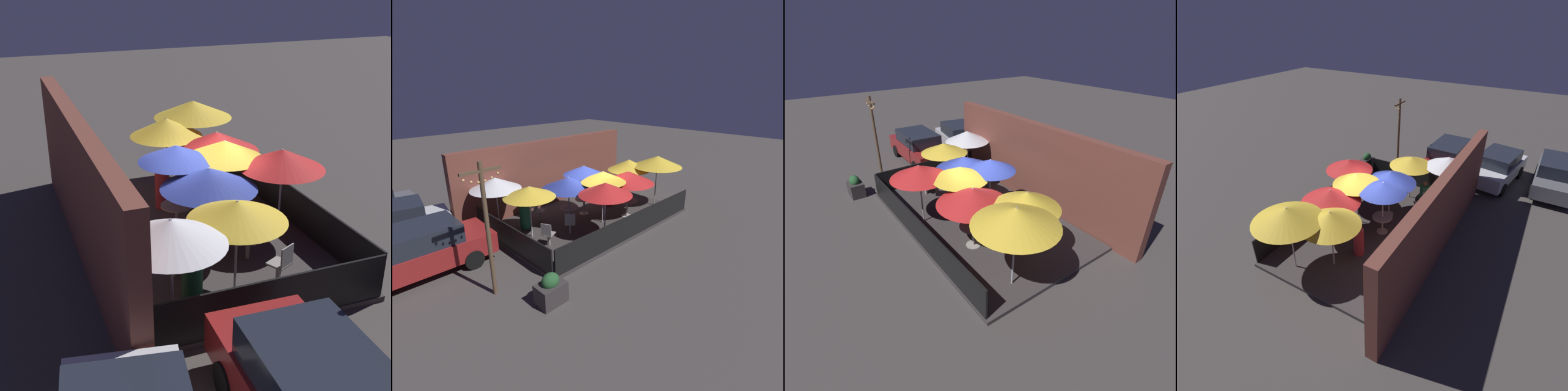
{
  "view_description": "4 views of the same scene",
  "coord_description": "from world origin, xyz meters",
  "views": [
    {
      "loc": [
        -11.22,
        4.35,
        6.3
      ],
      "look_at": [
        0.12,
        -0.02,
        1.03
      ],
      "focal_mm": 50.0,
      "sensor_mm": 36.0,
      "label": 1
    },
    {
      "loc": [
        -8.76,
        -8.75,
        5.66
      ],
      "look_at": [
        -0.29,
        -0.21,
        1.28
      ],
      "focal_mm": 28.0,
      "sensor_mm": 36.0,
      "label": 2
    },
    {
      "loc": [
        7.96,
        -5.5,
        6.27
      ],
      "look_at": [
        -0.09,
        0.18,
        0.95
      ],
      "focal_mm": 28.0,
      "sensor_mm": 36.0,
      "label": 3
    },
    {
      "loc": [
        8.65,
        5.04,
        7.72
      ],
      "look_at": [
        -0.65,
        -0.45,
        1.11
      ],
      "focal_mm": 28.0,
      "sensor_mm": 36.0,
      "label": 4
    }
  ],
  "objects": [
    {
      "name": "patio_deck",
      "position": [
        0.0,
        0.0,
        0.06
      ],
      "size": [
        8.02,
        4.99,
        0.12
      ],
      "color": "#383333",
      "rests_on": "ground_plane"
    },
    {
      "name": "patio_chair_1",
      "position": [
        -1.93,
        2.0,
        0.62
      ],
      "size": [
        0.53,
        0.53,
        0.92
      ],
      "rotation": [
        0.0,
        0.0,
        -1.13
      ],
      "color": "gray",
      "rests_on": "patio_deck"
    },
    {
      "name": "patio_chair_2",
      "position": [
        -1.81,
        1.25,
        0.64
      ],
      "size": [
        0.56,
        0.56,
        0.95
      ],
      "rotation": [
        0.0,
        0.0,
        -0.98
      ],
      "color": "gray",
      "rests_on": "patio_deck"
    },
    {
      "name": "parked_car_0",
      "position": [
        -6.69,
        0.81,
        0.85
      ],
      "size": [
        4.55,
        1.93,
        1.62
      ],
      "rotation": [
        0.0,
        0.0,
        -0.04
      ],
      "color": "maroon",
      "rests_on": "ground_plane"
    },
    {
      "name": "light_post",
      "position": [
        -5.51,
        -1.7,
        2.18
      ],
      "size": [
        1.1,
        0.12,
        3.9
      ],
      "color": "brown",
      "rests_on": "ground_plane"
    },
    {
      "name": "dining_table_1",
      "position": [
        -1.06,
        0.13,
        0.73
      ],
      "size": [
        0.75,
        0.75,
        0.78
      ],
      "color": "#9E998E",
      "rests_on": "patio_deck"
    },
    {
      "name": "patio_umbrella_4",
      "position": [
        0.06,
        -0.73,
        2.15
      ],
      "size": [
        1.89,
        1.89,
        2.25
      ],
      "color": "#B2B2B7",
      "rests_on": "patio_deck"
    },
    {
      "name": "patio_umbrella_0",
      "position": [
        1.3,
        -1.07,
        1.94
      ],
      "size": [
        2.24,
        2.24,
        2.08
      ],
      "color": "#B2B2B7",
      "rests_on": "patio_deck"
    },
    {
      "name": "dining_table_2",
      "position": [
        0.13,
        0.46,
        0.7
      ],
      "size": [
        0.79,
        0.79,
        0.74
      ],
      "color": "#9E998E",
      "rests_on": "patio_deck"
    },
    {
      "name": "patio_umbrella_8",
      "position": [
        -0.92,
        -1.76,
        2.1
      ],
      "size": [
        2.0,
        2.0,
        2.21
      ],
      "color": "#B2B2B7",
      "rests_on": "patio_deck"
    },
    {
      "name": "patron_1",
      "position": [
        -2.59,
        1.1,
        0.63
      ],
      "size": [
        0.5,
        0.5,
        1.17
      ],
      "rotation": [
        0.0,
        0.0,
        1.35
      ],
      "color": "#236642",
      "rests_on": "patio_deck"
    },
    {
      "name": "ground_plane",
      "position": [
        0.0,
        0.0,
        0.0
      ],
      "size": [
        60.0,
        60.0,
        0.0
      ],
      "primitive_type": "plane",
      "color": "#423D3A"
    },
    {
      "name": "patio_chair_0",
      "position": [
        -1.69,
        -0.64,
        0.63
      ],
      "size": [
        0.56,
        0.56,
        0.93
      ],
      "rotation": [
        0.0,
        0.0,
        0.88
      ],
      "color": "gray",
      "rests_on": "patio_deck"
    },
    {
      "name": "patio_chair_3",
      "position": [
        -2.86,
        -0.76,
        0.62
      ],
      "size": [
        0.53,
        0.53,
        0.92
      ],
      "rotation": [
        0.0,
        0.0,
        0.45
      ],
      "color": "gray",
      "rests_on": "patio_deck"
    },
    {
      "name": "patio_umbrella_6",
      "position": [
        3.34,
        -1.17,
        2.3
      ],
      "size": [
        2.29,
        2.29,
        2.43
      ],
      "color": "#B2B2B7",
      "rests_on": "patio_deck"
    },
    {
      "name": "fence_side_left",
      "position": [
        -3.97,
        0.0,
        0.59
      ],
      "size": [
        0.05,
        4.79,
        0.95
      ],
      "color": "black",
      "rests_on": "patio_deck"
    },
    {
      "name": "fence_front",
      "position": [
        0.0,
        -2.45,
        0.59
      ],
      "size": [
        7.82,
        0.05,
        0.95
      ],
      "color": "black",
      "rests_on": "patio_deck"
    },
    {
      "name": "patio_umbrella_3",
      "position": [
        -2.84,
        0.28,
        1.96
      ],
      "size": [
        1.95,
        1.95,
        2.05
      ],
      "color": "#B2B2B7",
      "rests_on": "patio_deck"
    },
    {
      "name": "planter_box",
      "position": [
        -4.61,
        -3.14,
        0.41
      ],
      "size": [
        0.8,
        0.56,
        0.93
      ],
      "color": "#332D2D",
      "rests_on": "ground_plane"
    },
    {
      "name": "patio_umbrella_7",
      "position": [
        -3.38,
        1.78,
        2.06
      ],
      "size": [
        1.99,
        1.99,
        2.18
      ],
      "color": "#B2B2B7",
      "rests_on": "patio_deck"
    },
    {
      "name": "parked_car_1",
      "position": [
        -6.73,
        3.41,
        0.84
      ],
      "size": [
        4.1,
        2.36,
        1.62
      ],
      "rotation": [
        0.0,
        0.0,
        -0.18
      ],
      "color": "silver",
      "rests_on": "ground_plane"
    },
    {
      "name": "patio_umbrella_1",
      "position": [
        -1.06,
        0.13,
        1.94
      ],
      "size": [
        2.17,
        2.17,
        2.06
      ],
      "color": "#B2B2B7",
      "rests_on": "patio_deck"
    },
    {
      "name": "dining_table_0",
      "position": [
        1.3,
        -1.07,
        0.73
      ],
      "size": [
        0.88,
        0.88,
        0.76
      ],
      "color": "#9E998E",
      "rests_on": "patio_deck"
    },
    {
      "name": "patron_0",
      "position": [
        1.67,
        0.34,
        0.7
      ],
      "size": [
        0.54,
        0.54,
        1.3
      ],
      "rotation": [
        0.0,
        0.0,
        3.72
      ],
      "color": "maroon",
      "rests_on": "patio_deck"
    },
    {
      "name": "parked_car_2",
      "position": [
        -7.27,
        6.01,
        0.85
      ],
      "size": [
        4.21,
        1.82,
        1.62
      ],
      "rotation": [
        0.0,
        0.0,
        -0.01
      ],
      "color": "#5B5B60",
      "rests_on": "ground_plane"
    },
    {
      "name": "patio_umbrella_5",
      "position": [
        2.58,
        -0.1,
        2.08
      ],
      "size": [
        2.01,
        2.01,
        2.21
      ],
      "color": "#B2B2B7",
      "rests_on": "patio_deck"
    },
    {
      "name": "building_wall",
      "position": [
        0.0,
        2.73,
        1.63
      ],
      "size": [
        9.62,
        0.36,
        3.26
      ],
      "color": "brown",
      "rests_on": "ground_plane"
    },
    {
      "name": "patio_umbrella_2",
      "position": [
        0.13,
        0.46,
        2.17
      ],
      "size": [
        1.8,
        1.8,
        2.25
      ],
      "color": "#B2B2B7",
      "rests_on": "patio_deck"
    }
  ]
}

